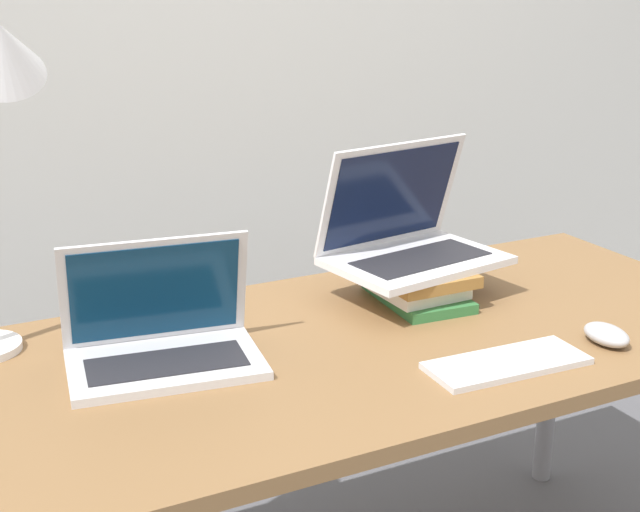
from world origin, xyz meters
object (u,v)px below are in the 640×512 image
object	(u,v)px
laptop_on_books	(408,238)
mouse	(606,335)
laptop_left	(162,339)
wireless_keyboard	(507,363)
book_stack	(414,282)

from	to	relation	value
laptop_on_books	mouse	xyz separation A→B (m)	(0.19, -0.40, -0.11)
laptop_left	wireless_keyboard	bearing A→B (deg)	-28.37
laptop_on_books	wireless_keyboard	bearing A→B (deg)	-95.24
laptop_on_books	book_stack	bearing A→B (deg)	-96.99
laptop_left	book_stack	size ratio (longest dim) A/B	1.39
mouse	laptop_left	bearing A→B (deg)	158.98
laptop_left	laptop_on_books	distance (m)	0.60
book_stack	laptop_on_books	size ratio (longest dim) A/B	0.67
laptop_left	wireless_keyboard	world-z (taller)	laptop_left
wireless_keyboard	mouse	world-z (taller)	mouse
book_stack	laptop_on_books	world-z (taller)	laptop_on_books
book_stack	wireless_keyboard	distance (m)	0.36
laptop_left	mouse	size ratio (longest dim) A/B	3.63
book_stack	wireless_keyboard	size ratio (longest dim) A/B	0.88
laptop_on_books	wireless_keyboard	distance (m)	0.42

